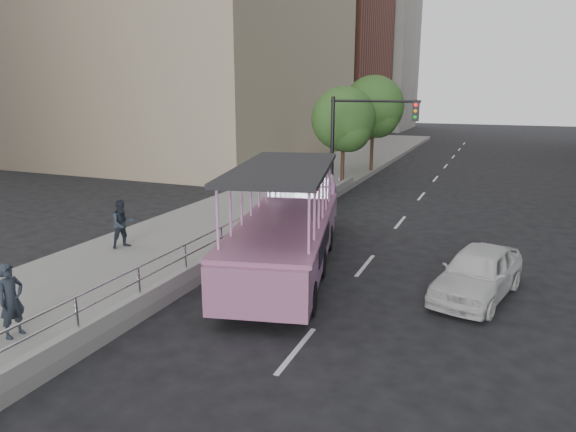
# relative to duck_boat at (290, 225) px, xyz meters

# --- Properties ---
(ground) EXTENTS (160.00, 160.00, 0.00)m
(ground) POSITION_rel_duck_boat_xyz_m (1.35, -3.36, -1.26)
(ground) COLOR black
(sidewalk) EXTENTS (5.50, 80.00, 0.30)m
(sidewalk) POSITION_rel_duck_boat_xyz_m (-4.40, 6.64, -1.11)
(sidewalk) COLOR gray
(sidewalk) RESTS_ON ground
(kerb_wall) EXTENTS (0.24, 30.00, 0.36)m
(kerb_wall) POSITION_rel_duck_boat_xyz_m (-1.77, -1.36, -0.78)
(kerb_wall) COLOR gray
(kerb_wall) RESTS_ON sidewalk
(guardrail) EXTENTS (0.07, 22.00, 0.71)m
(guardrail) POSITION_rel_duck_boat_xyz_m (-1.77, -1.36, -0.11)
(guardrail) COLOR silver
(guardrail) RESTS_ON kerb_wall
(duck_boat) EXTENTS (4.72, 10.46, 3.38)m
(duck_boat) POSITION_rel_duck_boat_xyz_m (0.00, 0.00, 0.00)
(duck_boat) COLOR black
(duck_boat) RESTS_ON ground
(car) EXTENTS (2.59, 4.34, 1.38)m
(car) POSITION_rel_duck_boat_xyz_m (5.77, -0.69, -0.56)
(car) COLOR silver
(car) RESTS_ON ground
(pedestrian_near) EXTENTS (0.41, 0.61, 1.64)m
(pedestrian_near) POSITION_rel_duck_boat_xyz_m (-3.32, -7.61, -0.13)
(pedestrian_near) COLOR #262D38
(pedestrian_near) RESTS_ON sidewalk
(pedestrian_mid) EXTENTS (0.93, 1.00, 1.65)m
(pedestrian_mid) POSITION_rel_duck_boat_xyz_m (-5.48, -1.51, -0.13)
(pedestrian_mid) COLOR #262D38
(pedestrian_mid) RESTS_ON sidewalk
(parking_sign) EXTENTS (0.09, 0.65, 2.88)m
(parking_sign) POSITION_rel_duck_boat_xyz_m (-1.58, 2.03, 0.54)
(parking_sign) COLOR black
(parking_sign) RESTS_ON ground
(traffic_signal) EXTENTS (4.20, 0.32, 5.20)m
(traffic_signal) POSITION_rel_duck_boat_xyz_m (-0.36, 9.14, 2.24)
(traffic_signal) COLOR black
(traffic_signal) RESTS_ON ground
(street_tree_near) EXTENTS (3.52, 3.52, 5.72)m
(street_tree_near) POSITION_rel_duck_boat_xyz_m (-1.95, 12.57, 2.56)
(street_tree_near) COLOR #312216
(street_tree_near) RESTS_ON ground
(street_tree_far) EXTENTS (3.97, 3.97, 6.45)m
(street_tree_far) POSITION_rel_duck_boat_xyz_m (-1.75, 18.57, 3.05)
(street_tree_far) COLOR #312216
(street_tree_far) RESTS_ON ground
(midrise_brick) EXTENTS (18.00, 16.00, 26.00)m
(midrise_brick) POSITION_rel_duck_boat_xyz_m (-16.65, 44.64, 11.74)
(midrise_brick) COLOR brown
(midrise_brick) RESTS_ON ground
(midrise_stone_b) EXTENTS (16.00, 14.00, 20.00)m
(midrise_stone_b) POSITION_rel_duck_boat_xyz_m (-14.65, 60.64, 8.74)
(midrise_stone_b) COLOR gray
(midrise_stone_b) RESTS_ON ground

